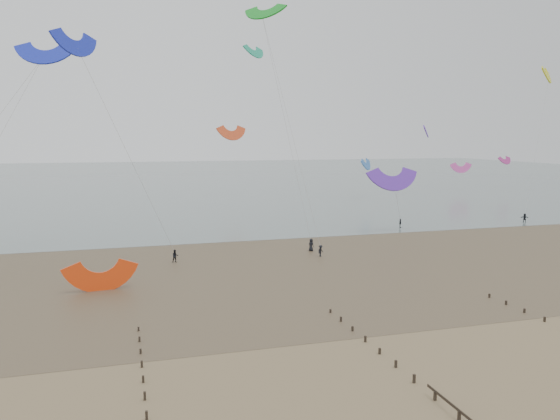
# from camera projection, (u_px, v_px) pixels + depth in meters

# --- Properties ---
(ground) EXTENTS (500.00, 500.00, 0.00)m
(ground) POSITION_uv_depth(u_px,v_px,m) (339.00, 368.00, 40.20)
(ground) COLOR brown
(ground) RESTS_ON ground
(sea_and_shore) EXTENTS (500.00, 665.00, 0.03)m
(sea_and_shore) POSITION_uv_depth(u_px,v_px,m) (211.00, 266.00, 71.82)
(sea_and_shore) COLOR #475654
(sea_and_shore) RESTS_ON ground
(kitesurfers) EXTENTS (109.27, 20.23, 1.89)m
(kitesurfers) POSITION_uv_depth(u_px,v_px,m) (342.00, 236.00, 88.63)
(kitesurfers) COLOR black
(kitesurfers) RESTS_ON ground
(grounded_kite) EXTENTS (7.25, 5.93, 3.70)m
(grounded_kite) POSITION_uv_depth(u_px,v_px,m) (101.00, 291.00, 60.32)
(grounded_kite) COLOR #FF4110
(grounded_kite) RESTS_ON ground
(kites_airborne) EXTENTS (235.40, 115.83, 33.44)m
(kites_airborne) POSITION_uv_depth(u_px,v_px,m) (149.00, 130.00, 117.77)
(kites_airborne) COLOR #EE4F24
(kites_airborne) RESTS_ON ground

